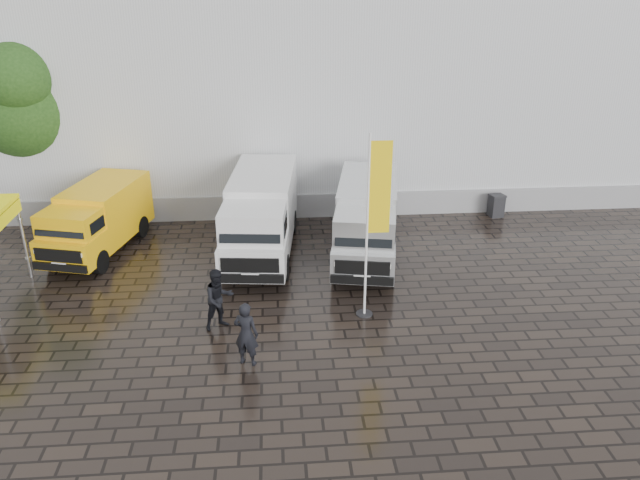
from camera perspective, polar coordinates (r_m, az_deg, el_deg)
The scene contains 11 objects.
ground at distance 18.94m, azimuth 1.87°, elevation -6.70°, with size 120.00×120.00×0.00m, color black.
exhibition_hall at distance 32.65m, azimuth 2.48°, elevation 17.42°, with size 44.00×16.00×12.00m, color silver.
hall_plinth at distance 26.11m, azimuth 4.36°, elevation 3.31°, with size 44.00×0.15×1.00m, color gray.
van_yellow at distance 23.82m, azimuth -19.70°, elevation 1.61°, with size 1.96×5.10×2.35m, color #FBB70D, non-canonical shape.
van_white at distance 22.27m, azimuth -5.40°, elevation 2.06°, with size 2.15×6.46×2.80m, color silver, non-canonical shape.
van_silver at distance 22.04m, azimuth 4.26°, elevation 1.61°, with size 2.02×6.06×2.62m, color silver, non-canonical shape.
flagpole at distance 17.57m, azimuth 4.95°, elevation 2.11°, with size 0.88×0.50×5.55m.
tree at distance 27.77m, azimuth -25.52°, elevation 11.45°, with size 4.12×4.17×7.39m.
wheelie_bin at distance 26.97m, azimuth 15.81°, elevation 3.06°, with size 0.57×0.57×0.94m, color black.
person_front at distance 16.37m, azimuth -6.77°, elevation -8.52°, with size 0.66×0.43×1.80m, color black.
person_tent at distance 18.03m, azimuth -9.23°, elevation -5.35°, with size 0.89×0.69×1.83m, color black.
Camera 1 is at (-1.90, -16.21, 9.60)m, focal length 35.00 mm.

